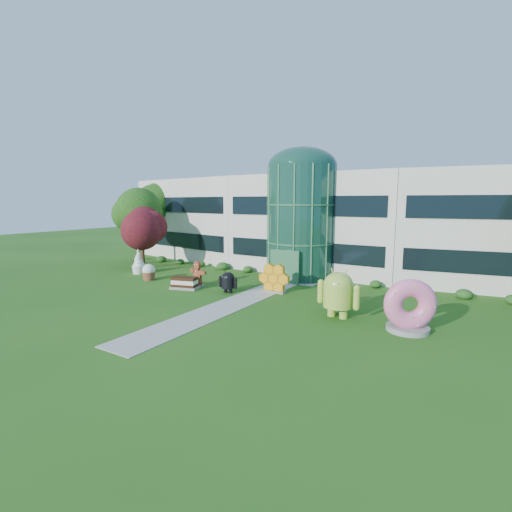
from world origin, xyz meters
The scene contains 14 objects.
ground centered at (0.00, 0.00, 0.00)m, with size 140.00×140.00×0.00m, color #215114.
building centered at (0.00, 18.00, 4.65)m, with size 46.00×15.00×9.30m, color beige, non-canonical shape.
atrium centered at (0.00, 12.00, 4.90)m, with size 6.00×6.00×9.80m, color #194738.
walkway centered at (0.00, 2.00, 0.02)m, with size 2.40×20.00×0.04m, color #9E9E93.
tree_red centered at (-15.50, 7.50, 3.00)m, with size 4.00×4.00×6.00m, color #3F0C14, non-canonical shape.
trees_backdrop centered at (0.00, 13.00, 4.20)m, with size 52.00×8.00×8.40m, color #1A4110, non-canonical shape.
android_green centered at (6.90, 2.47, 1.59)m, with size 2.81×1.87×3.19m, color #A2C63F, non-canonical shape.
android_black centered at (-2.10, 3.81, 0.92)m, with size 1.63×1.09×1.85m, color black, non-canonical shape.
donut centered at (10.87, 2.19, 1.43)m, with size 2.75×1.32×2.86m, color #D6517F, non-canonical shape.
gingerbread centered at (-5.61, 4.44, 1.03)m, with size 2.24×0.86×2.06m, color brown, non-canonical shape.
ice_cream_sandwich centered at (-5.72, 3.02, 0.48)m, with size 2.14×1.07×0.95m, color black, non-canonical shape.
honeycomb centered at (0.76, 5.76, 0.99)m, with size 2.52×0.90×1.98m, color #FFA419, non-canonical shape.
froyo centered at (-13.71, 5.39, 1.15)m, with size 1.35×1.35×2.31m, color white, non-canonical shape.
cupcake centered at (-10.58, 3.79, 0.71)m, with size 1.19×1.19×1.43m, color white, non-canonical shape.
Camera 1 is at (14.01, -18.07, 6.82)m, focal length 26.00 mm.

